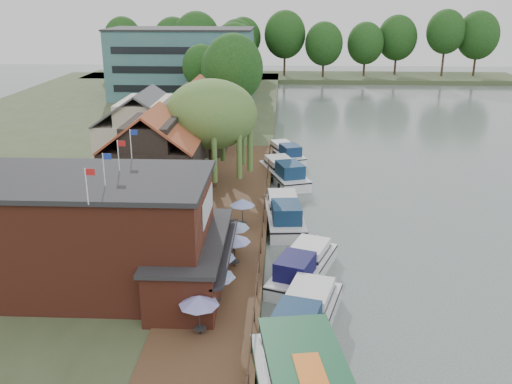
{
  "coord_description": "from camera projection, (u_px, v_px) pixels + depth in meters",
  "views": [
    {
      "loc": [
        -3.85,
        -33.16,
        18.61
      ],
      "look_at": [
        -6.0,
        12.0,
        3.0
      ],
      "focal_mm": 40.0,
      "sensor_mm": 36.0,
      "label": 1
    }
  ],
  "objects": [
    {
      "name": "umbrella_2",
      "position": [
        219.0,
        267.0,
        36.18
      ],
      "size": [
        2.12,
        2.12,
        2.38
      ],
      "primitive_type": null,
      "color": "navy",
      "rests_on": "quay_deck"
    },
    {
      "name": "umbrella_1",
      "position": [
        215.0,
        287.0,
        33.72
      ],
      "size": [
        2.44,
        2.44,
        2.38
      ],
      "primitive_type": null,
      "color": "#1A4293",
      "rests_on": "quay_deck"
    },
    {
      "name": "bank_tree_4",
      "position": [
        239.0,
        54.0,
        116.85
      ],
      "size": [
        6.9,
        6.9,
        12.37
      ],
      "primitive_type": null,
      "color": "#143811",
      "rests_on": "land_bank"
    },
    {
      "name": "cottage_b",
      "position": [
        146.0,
        132.0,
        58.96
      ],
      "size": [
        9.6,
        8.6,
        8.5
      ],
      "primitive_type": null,
      "color": "beige",
      "rests_on": "land_bank"
    },
    {
      "name": "cruiser_1",
      "position": [
        303.0,
        262.0,
        39.35
      ],
      "size": [
        6.16,
        10.11,
        2.32
      ],
      "primitive_type": null,
      "rotation": [
        0.0,
        0.0,
        -0.34
      ],
      "color": "white",
      "rests_on": "ground"
    },
    {
      "name": "willow",
      "position": [
        212.0,
        135.0,
        53.59
      ],
      "size": [
        8.6,
        8.6,
        10.43
      ],
      "primitive_type": null,
      "color": "#476B2D",
      "rests_on": "land_bank"
    },
    {
      "name": "cruiser_4",
      "position": [
        286.0,
        150.0,
        68.19
      ],
      "size": [
        5.73,
        9.39,
        2.13
      ],
      "primitive_type": null,
      "rotation": [
        0.0,
        0.0,
        0.34
      ],
      "color": "white",
      "rests_on": "ground"
    },
    {
      "name": "bank_tree_3",
      "position": [
        234.0,
        57.0,
        109.73
      ],
      "size": [
        8.34,
        8.34,
        12.94
      ],
      "primitive_type": null,
      "color": "#143811",
      "rests_on": "land_bank"
    },
    {
      "name": "cruiser_2",
      "position": [
        284.0,
        210.0,
        48.67
      ],
      "size": [
        4.23,
        10.62,
        2.53
      ],
      "primitive_type": null,
      "rotation": [
        0.0,
        0.0,
        0.09
      ],
      "color": "silver",
      "rests_on": "ground"
    },
    {
      "name": "umbrella_0",
      "position": [
        199.0,
        315.0,
        30.74
      ],
      "size": [
        2.22,
        2.22,
        2.38
      ],
      "primitive_type": null,
      "color": "navy",
      "rests_on": "quay_deck"
    },
    {
      "name": "hotel_block",
      "position": [
        182.0,
        63.0,
        101.96
      ],
      "size": [
        25.4,
        12.4,
        12.3
      ],
      "primitive_type": null,
      "color": "#38666B",
      "rests_on": "land_bank"
    },
    {
      "name": "bank_tree_0",
      "position": [
        233.0,
        86.0,
        73.29
      ],
      "size": [
        7.69,
        7.69,
        13.25
      ],
      "primitive_type": null,
      "color": "#143811",
      "rests_on": "land_bank"
    },
    {
      "name": "pub",
      "position": [
        118.0,
        233.0,
        35.38
      ],
      "size": [
        20.0,
        11.0,
        7.3
      ],
      "primitive_type": null,
      "color": "maroon",
      "rests_on": "land_bank"
    },
    {
      "name": "cottage_c",
      "position": [
        197.0,
        115.0,
        67.28
      ],
      "size": [
        7.6,
        7.6,
        8.5
      ],
      "primitive_type": null,
      "color": "black",
      "rests_on": "land_bank"
    },
    {
      "name": "quay_deck",
      "position": [
        230.0,
        222.0,
        46.67
      ],
      "size": [
        6.0,
        50.0,
        0.1
      ],
      "primitive_type": "cube",
      "color": "#47301E",
      "rests_on": "land_bank"
    },
    {
      "name": "land_bank",
      "position": [
        74.0,
        148.0,
        71.44
      ],
      "size": [
        50.0,
        140.0,
        1.0
      ],
      "primitive_type": "cube",
      "color": "#384728",
      "rests_on": "ground"
    },
    {
      "name": "bank_tree_2",
      "position": [
        202.0,
        77.0,
        91.45
      ],
      "size": [
        6.09,
        6.09,
        10.44
      ],
      "primitive_type": null,
      "color": "#143811",
      "rests_on": "land_bank"
    },
    {
      "name": "ground",
      "position": [
        339.0,
        297.0,
        37.21
      ],
      "size": [
        260.0,
        260.0,
        0.0
      ],
      "primitive_type": "plane",
      "color": "#515E5C",
      "rests_on": "ground"
    },
    {
      "name": "umbrella_5",
      "position": [
        243.0,
        213.0,
        45.2
      ],
      "size": [
        2.01,
        2.01,
        2.38
      ],
      "primitive_type": null,
      "color": "#1C3B9C",
      "rests_on": "quay_deck"
    },
    {
      "name": "cruiser_3",
      "position": [
        284.0,
        170.0,
        60.05
      ],
      "size": [
        6.4,
        10.76,
        2.5
      ],
      "primitive_type": null,
      "rotation": [
        0.0,
        0.0,
        0.32
      ],
      "color": "white",
      "rests_on": "ground"
    },
    {
      "name": "cruiser_0",
      "position": [
        304.0,
        313.0,
        32.85
      ],
      "size": [
        5.95,
        10.87,
        2.53
      ],
      "primitive_type": null,
      "rotation": [
        0.0,
        0.0,
        -0.27
      ],
      "color": "silver",
      "rests_on": "ground"
    },
    {
      "name": "bank_tree_1",
      "position": [
        225.0,
        80.0,
        84.47
      ],
      "size": [
        7.03,
        7.03,
        11.47
      ],
      "primitive_type": null,
      "color": "#143811",
      "rests_on": "land_bank"
    },
    {
      "name": "umbrella_4",
      "position": [
        233.0,
        236.0,
        40.86
      ],
      "size": [
        2.37,
        2.37,
        2.38
      ],
      "primitive_type": null,
      "color": "navy",
      "rests_on": "quay_deck"
    },
    {
      "name": "quay_rail",
      "position": [
        264.0,
        215.0,
        46.87
      ],
      "size": [
        0.2,
        49.0,
        1.0
      ],
      "primitive_type": null,
      "color": "black",
      "rests_on": "land_bank"
    },
    {
      "name": "umbrella_3",
      "position": [
        235.0,
        250.0,
        38.56
      ],
      "size": [
        2.22,
        2.22,
        2.38
      ],
      "primitive_type": null,
      "color": "navy",
      "rests_on": "quay_deck"
    },
    {
      "name": "bank_tree_5",
      "position": [
        237.0,
        49.0,
        125.1
      ],
      "size": [
        7.97,
        7.97,
        12.89
      ],
      "primitive_type": null,
      "color": "#143811",
      "rests_on": "land_bank"
    },
    {
      "name": "cottage_a",
      "position": [
        154.0,
        158.0,
        49.39
      ],
      "size": [
        8.6,
        7.6,
        8.5
      ],
      "primitive_type": null,
      "color": "black",
      "rests_on": "land_bank"
    }
  ]
}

